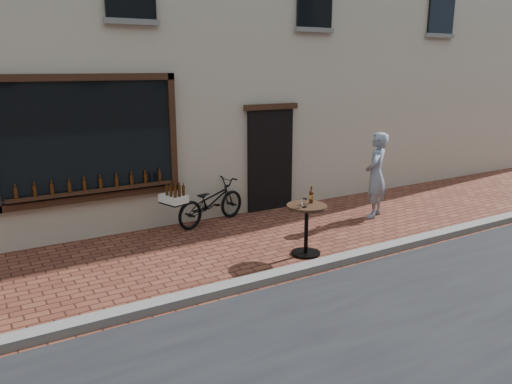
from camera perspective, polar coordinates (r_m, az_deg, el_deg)
ground at (r=7.44m, az=3.53°, el=-10.40°), size 90.00×90.00×0.00m
kerb at (r=7.57m, az=2.68°, el=-9.45°), size 90.00×0.25×0.12m
cargo_bicycle at (r=10.04m, az=-5.31°, el=-1.10°), size 2.03×1.09×0.96m
bistro_table at (r=8.36m, az=5.81°, el=-3.11°), size 0.67×0.67×1.16m
pedestrian at (r=10.67m, az=13.55°, el=1.89°), size 0.78×0.70×1.78m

